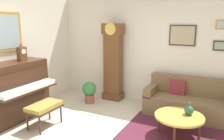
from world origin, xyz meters
TOP-DOWN VIEW (x-y plane):
  - wall_back at (0.02, 2.40)m, footprint 5.30×0.13m
  - area_rug at (1.08, 0.89)m, footprint 2.10×1.50m
  - piano at (-2.23, 0.02)m, footprint 0.87×1.44m
  - piano_bench at (-1.40, 0.00)m, footprint 0.42×0.70m
  - grandfather_clock at (-0.93, 2.09)m, footprint 0.52×0.34m
  - couch at (1.07, 1.92)m, footprint 1.90×0.80m
  - coffee_table at (1.05, 0.85)m, footprint 0.88×0.88m
  - mantel_clock at (-2.23, 0.29)m, footprint 0.13×0.18m
  - green_jug at (1.20, 0.96)m, footprint 0.17×0.17m
  - potted_plant at (-1.34, 1.54)m, footprint 0.36×0.36m

SIDE VIEW (x-z plane):
  - area_rug at x=1.08m, z-range 0.00..0.01m
  - couch at x=1.07m, z-range -0.11..0.73m
  - potted_plant at x=-1.34m, z-range 0.04..0.60m
  - coffee_table at x=1.05m, z-range 0.17..0.58m
  - piano_bench at x=-1.40m, z-range 0.17..0.65m
  - green_jug at x=1.20m, z-range 0.37..0.61m
  - piano at x=-2.23m, z-range 0.01..1.24m
  - grandfather_clock at x=-0.93m, z-range -0.05..1.98m
  - wall_back at x=0.02m, z-range 0.00..2.80m
  - mantel_clock at x=-2.23m, z-range 1.22..1.60m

